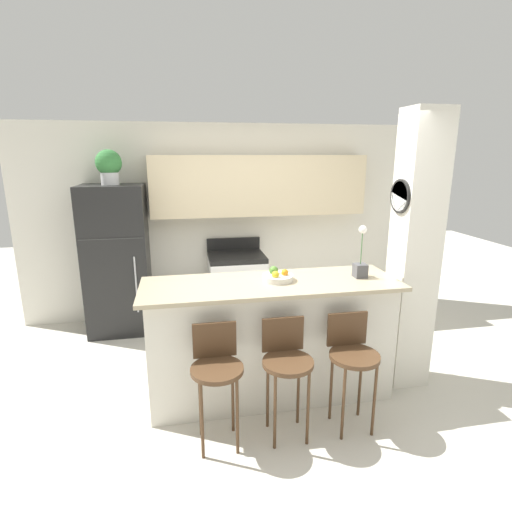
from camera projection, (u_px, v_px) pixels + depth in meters
ground_plane at (270, 392)px, 3.73m from camera, size 14.00×14.00×0.00m
wall_back at (247, 206)px, 5.28m from camera, size 5.60×0.38×2.55m
pillar_right at (414, 254)px, 3.64m from camera, size 0.38×0.32×2.55m
counter_bar at (271, 339)px, 3.59m from camera, size 2.24×0.73×1.08m
refrigerator at (117, 260)px, 4.86m from camera, size 0.74×0.63×1.82m
stove_range at (237, 288)px, 5.24m from camera, size 0.72×0.62×1.07m
bar_stool_left at (217, 368)px, 2.96m from camera, size 0.39×0.39×0.93m
bar_stool_mid at (287, 361)px, 3.05m from camera, size 0.39×0.39×0.93m
bar_stool_right at (352, 355)px, 3.15m from camera, size 0.39×0.39×0.93m
potted_plant_on_fridge at (109, 165)px, 4.58m from camera, size 0.30×0.30×0.40m
orchid_vase at (361, 263)px, 3.57m from camera, size 0.11×0.11×0.47m
fruit_bowl at (278, 277)px, 3.50m from camera, size 0.27×0.27×0.12m
trash_bin at (169, 318)px, 4.95m from camera, size 0.28×0.28×0.38m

